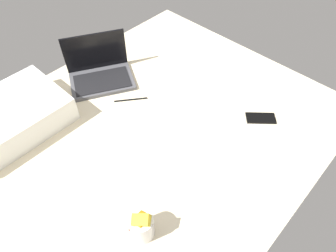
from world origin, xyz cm
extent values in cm
cube|color=beige|center=(0.00, 0.00, 9.00)|extent=(180.00, 140.00, 18.00)
cube|color=#4C4C51|center=(9.94, 42.82, 19.00)|extent=(40.05, 36.29, 2.00)
cube|color=black|center=(9.20, 41.52, 20.20)|extent=(33.61, 29.09, 0.40)
cube|color=black|center=(15.36, 52.39, 30.50)|extent=(29.20, 17.15, 21.00)
cylinder|color=silver|center=(-32.27, -33.04, 23.50)|extent=(9.00, 9.00, 11.00)
cube|color=#268C33|center=(-31.84, -32.61, 21.07)|extent=(6.86, 6.01, 5.24)
cube|color=blue|center=(-31.71, -33.29, 22.81)|extent=(6.45, 6.12, 4.15)
cube|color=yellow|center=(-31.94, -32.61, 24.55)|extent=(6.52, 6.92, 4.92)
cube|color=red|center=(-33.58, -33.11, 26.30)|extent=(6.85, 7.53, 5.87)
cube|color=orange|center=(-32.36, -33.12, 28.04)|extent=(6.68, 4.88, 6.08)
cube|color=yellow|center=(-32.46, -33.68, 29.78)|extent=(7.80, 7.12, 6.16)
cube|color=black|center=(45.83, -34.11, 18.40)|extent=(14.37, 14.99, 0.80)
cube|color=white|center=(-39.85, 48.00, 24.50)|extent=(52.00, 36.00, 13.00)
cube|color=black|center=(11.28, 21.30, 18.30)|extent=(13.72, 10.99, 0.60)
camera|label=1|loc=(-57.93, -69.95, 129.10)|focal=32.94mm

